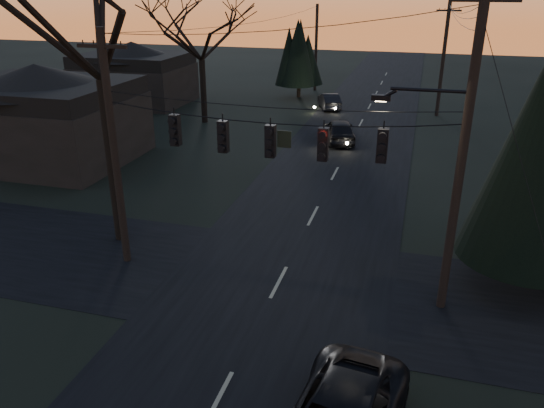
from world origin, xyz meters
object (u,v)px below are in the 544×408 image
(sedan_oncoming_b, at_px, (329,101))
(utility_pole_left, at_px, (128,260))
(utility_pole_right, at_px, (440,306))
(bare_tree_left, at_px, (93,4))
(utility_pole_far_l, at_px, (315,90))
(utility_pole_far_r, at_px, (436,116))
(sedan_oncoming_a, at_px, (339,131))

(sedan_oncoming_b, bearing_deg, utility_pole_left, 63.16)
(utility_pole_right, bearing_deg, bare_tree_left, 172.80)
(bare_tree_left, relative_size, sedan_oncoming_b, 3.34)
(utility_pole_right, relative_size, utility_pole_left, 1.18)
(utility_pole_far_l, bearing_deg, utility_pole_far_r, -34.82)
(utility_pole_far_l, relative_size, sedan_oncoming_b, 2.05)
(bare_tree_left, height_order, sedan_oncoming_b, bare_tree_left)
(utility_pole_left, xyz_separation_m, sedan_oncoming_a, (5.20, 18.39, 0.76))
(utility_pole_left, relative_size, utility_pole_far_l, 1.06)
(bare_tree_left, distance_m, sedan_oncoming_b, 28.16)
(utility_pole_far_l, bearing_deg, sedan_oncoming_a, -73.55)
(bare_tree_left, bearing_deg, sedan_oncoming_a, 69.10)
(utility_pole_right, xyz_separation_m, sedan_oncoming_a, (-6.30, 18.39, 0.76))
(utility_pole_far_r, bearing_deg, utility_pole_left, -112.33)
(utility_pole_far_r, bearing_deg, sedan_oncoming_a, -123.25)
(utility_pole_left, xyz_separation_m, utility_pole_far_l, (0.00, 36.00, 0.00))
(utility_pole_far_r, height_order, utility_pole_far_l, utility_pole_far_r)
(utility_pole_far_r, relative_size, sedan_oncoming_a, 1.91)
(utility_pole_far_l, height_order, bare_tree_left, bare_tree_left)
(utility_pole_right, xyz_separation_m, bare_tree_left, (-12.71, 1.60, 9.12))
(sedan_oncoming_b, bearing_deg, utility_pole_far_l, -91.52)
(utility_pole_far_l, bearing_deg, bare_tree_left, -92.01)
(utility_pole_left, relative_size, bare_tree_left, 0.65)
(sedan_oncoming_a, xyz_separation_m, sedan_oncoming_b, (-2.40, 9.77, -0.12))
(sedan_oncoming_a, height_order, sedan_oncoming_b, sedan_oncoming_a)
(utility_pole_right, distance_m, bare_tree_left, 15.72)
(utility_pole_far_r, height_order, sedan_oncoming_a, utility_pole_far_r)
(utility_pole_far_r, xyz_separation_m, sedan_oncoming_a, (-6.30, -9.61, 0.76))
(bare_tree_left, bearing_deg, utility_pole_far_l, 87.99)
(utility_pole_far_l, bearing_deg, sedan_oncoming_b, -70.35)
(utility_pole_left, height_order, utility_pole_far_l, utility_pole_left)
(utility_pole_right, relative_size, utility_pole_far_r, 1.18)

